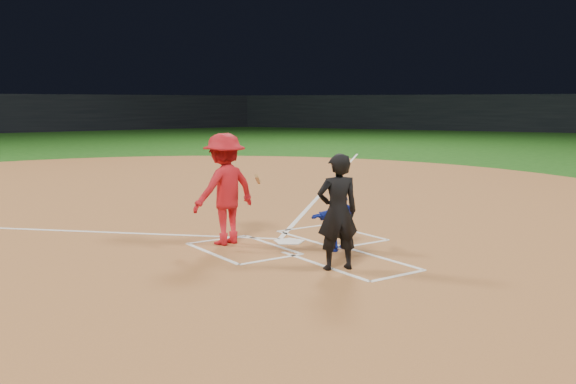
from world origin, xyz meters
TOP-DOWN VIEW (x-y plane):
  - ground at (0.00, 0.00)m, footprint 120.00×120.00m
  - home_plate_dirt at (0.00, 6.00)m, footprint 28.00×28.00m
  - stadium_wall_right at (42.00, 24.00)m, footprint 31.04×52.56m
  - home_plate at (0.00, 0.00)m, footprint 0.60×0.60m
  - catcher at (0.34, -0.99)m, footprint 1.09×0.49m
  - umpire at (-0.49, -1.98)m, footprint 0.75×0.61m
  - chalk_markings at (0.00, 5.29)m, footprint 28.35×17.32m
  - batter_at_plate at (-1.01, 0.55)m, footprint 1.56×0.98m

SIDE VIEW (x-z plane):
  - ground at x=0.00m, z-range 0.00..0.00m
  - home_plate_dirt at x=0.00m, z-range 0.00..0.01m
  - chalk_markings at x=0.00m, z-range 0.01..0.02m
  - home_plate at x=0.00m, z-range 0.01..0.03m
  - catcher at x=0.34m, z-range 0.01..1.15m
  - umpire at x=-0.49m, z-range 0.01..1.78m
  - batter_at_plate at x=-1.01m, z-range 0.01..1.99m
  - stadium_wall_right at x=42.00m, z-range 0.00..3.20m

